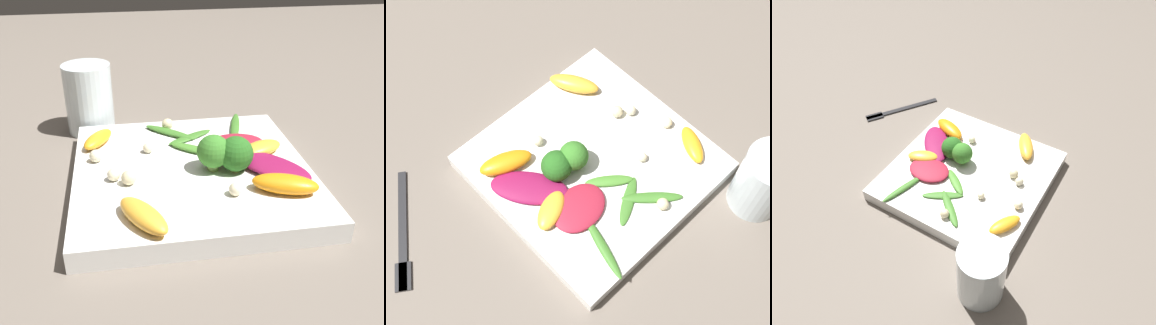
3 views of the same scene
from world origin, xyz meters
TOP-DOWN VIEW (x-y plane):
  - ground_plane at (0.00, 0.00)m, footprint 2.40×2.40m
  - plate at (0.00, 0.00)m, footprint 0.29×0.29m
  - drinking_glass at (0.13, -0.19)m, footprint 0.07×0.07m
  - fork at (-0.26, 0.09)m, footprint 0.11×0.15m
  - radicchio_leaf_0 at (-0.07, -0.04)m, footprint 0.08×0.07m
  - radicchio_leaf_1 at (-0.09, 0.03)m, footprint 0.10×0.11m
  - orange_segment_0 at (0.07, 0.11)m, footprint 0.06×0.08m
  - orange_segment_1 at (-0.10, -0.02)m, footprint 0.07×0.05m
  - orange_segment_2 at (-0.09, 0.08)m, footprint 0.08×0.06m
  - orange_segment_3 at (0.12, -0.08)m, footprint 0.05×0.06m
  - broccoli_floret_0 at (-0.02, 0.01)m, footprint 0.04×0.04m
  - broccoli_floret_1 at (-0.05, 0.02)m, footprint 0.04×0.04m
  - arugula_sprig_0 at (-0.01, -0.04)m, footprint 0.06×0.05m
  - arugula_sprig_1 at (-0.01, -0.08)m, footprint 0.07×0.05m
  - arugula_sprig_2 at (0.02, -0.10)m, footprint 0.07×0.07m
  - arugula_sprig_3 at (-0.08, -0.10)m, footprint 0.04×0.09m
  - macadamia_nut_0 at (0.12, -0.03)m, footprint 0.02×0.02m
  - macadamia_nut_1 at (0.10, 0.02)m, footprint 0.02×0.02m
  - macadamia_nut_2 at (0.05, -0.05)m, footprint 0.01×0.01m
  - macadamia_nut_3 at (0.02, -0.11)m, footprint 0.02×0.02m
  - macadamia_nut_4 at (0.08, 0.03)m, footprint 0.02×0.02m
  - macadamia_nut_5 at (-0.04, 0.07)m, footprint 0.02×0.02m

SIDE VIEW (x-z plane):
  - ground_plane at x=0.00m, z-range 0.00..0.00m
  - fork at x=-0.26m, z-range 0.00..0.01m
  - plate at x=0.00m, z-range 0.00..0.03m
  - arugula_sprig_1 at x=-0.01m, z-range 0.03..0.03m
  - arugula_sprig_2 at x=0.02m, z-range 0.03..0.03m
  - arugula_sprig_3 at x=-0.08m, z-range 0.03..0.03m
  - arugula_sprig_0 at x=-0.01m, z-range 0.03..0.03m
  - radicchio_leaf_0 at x=-0.07m, z-range 0.03..0.04m
  - radicchio_leaf_1 at x=-0.09m, z-range 0.03..0.04m
  - macadamia_nut_2 at x=0.05m, z-range 0.03..0.04m
  - macadamia_nut_5 at x=-0.04m, z-range 0.03..0.04m
  - macadamia_nut_1 at x=0.10m, z-range 0.03..0.04m
  - orange_segment_1 at x=-0.10m, z-range 0.03..0.04m
  - orange_segment_3 at x=0.12m, z-range 0.03..0.04m
  - macadamia_nut_0 at x=0.12m, z-range 0.03..0.04m
  - macadamia_nut_3 at x=0.02m, z-range 0.03..0.04m
  - macadamia_nut_4 at x=0.08m, z-range 0.03..0.04m
  - orange_segment_0 at x=0.07m, z-range 0.03..0.05m
  - orange_segment_2 at x=-0.09m, z-range 0.03..0.05m
  - broccoli_floret_1 at x=-0.05m, z-range 0.03..0.07m
  - broccoli_floret_0 at x=-0.02m, z-range 0.03..0.07m
  - drinking_glass at x=0.13m, z-range 0.00..0.11m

